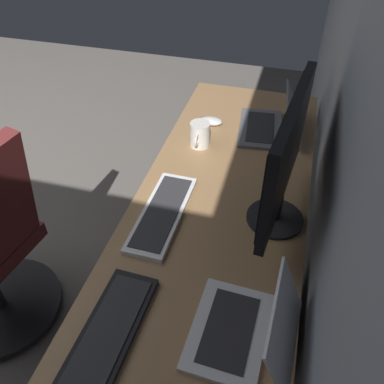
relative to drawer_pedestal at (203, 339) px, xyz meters
name	(u,v)px	position (x,y,z in m)	size (l,w,h in m)	color
wall_back	(376,63)	(-0.38, 0.36, 0.95)	(4.62, 0.10, 2.60)	#8C939E
desk	(206,257)	(-0.13, -0.03, 0.32)	(2.27, 0.64, 0.73)	#936D47
drawer_pedestal	(203,339)	(0.00, 0.00, 0.00)	(0.40, 0.51, 0.69)	#936D47
monitor_primary	(285,158)	(-0.30, 0.18, 0.65)	(0.56, 0.20, 0.47)	black
laptop_leftmost	(273,123)	(-0.88, 0.10, 0.43)	(0.35, 0.30, 0.18)	#595B60
laptop_center	(250,329)	(0.17, 0.16, 0.43)	(0.30, 0.29, 0.19)	silver
keyboard_main	(107,336)	(0.27, -0.21, 0.39)	(0.42, 0.15, 0.02)	black
keyboard_spare	(162,213)	(-0.22, -0.21, 0.39)	(0.42, 0.15, 0.02)	silver
mouse_main	(211,121)	(-0.86, -0.18, 0.40)	(0.06, 0.10, 0.03)	silver
coffee_mug	(200,135)	(-0.68, -0.19, 0.44)	(0.13, 0.09, 0.11)	silver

